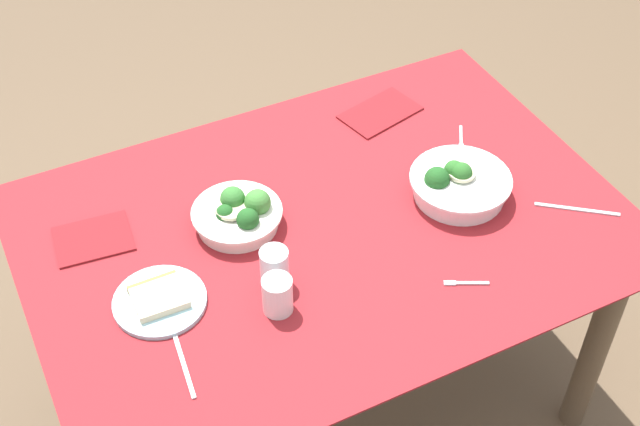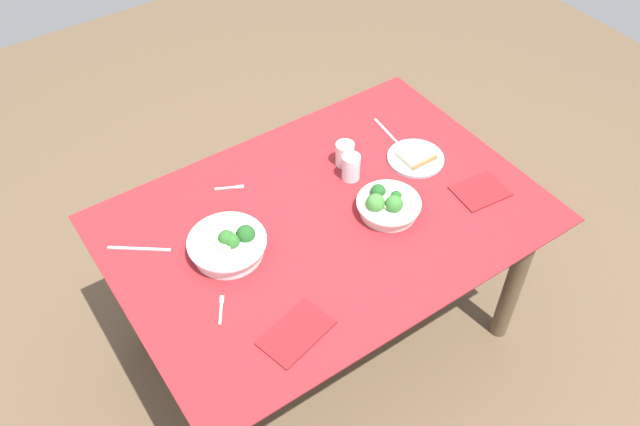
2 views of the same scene
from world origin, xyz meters
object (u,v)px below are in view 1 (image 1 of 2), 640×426
Objects in this scene: broccoli_bowl_far at (458,184)px; bread_side_plate at (159,300)px; broccoli_bowl_near at (239,214)px; table_knife_left at (577,209)px; fork_by_near_bowl at (464,283)px; water_glass_side at (274,268)px; napkin_folded_lower at (93,239)px; fork_by_far_bowl at (461,139)px; water_glass_center at (277,295)px; napkin_folded_upper at (380,113)px; table_knife_right at (184,364)px.

bread_side_plate is at bearing 0.35° from broccoli_bowl_far.
bread_side_plate is at bearing 30.40° from broccoli_bowl_near.
table_knife_left is at bearing 142.95° from broccoli_bowl_far.
water_glass_side is at bearing -0.41° from fork_by_near_bowl.
fork_by_near_bowl is at bearing 144.39° from napkin_folded_lower.
fork_by_far_bowl is (-0.93, -0.19, -0.01)m from bread_side_plate.
bread_side_plate reaches higher than fork_by_near_bowl.
broccoli_bowl_far is at bearing -93.07° from fork_by_near_bowl.
water_glass_center is at bearing 9.97° from fork_by_near_bowl.
bread_side_plate reaches higher than fork_by_far_bowl.
broccoli_bowl_near is 1.02× the size of napkin_folded_upper.
fork_by_near_bowl is at bearing 60.35° from broccoli_bowl_far.
bread_side_plate is 1.06m from table_knife_left.
fork_by_far_bowl is at bearing -36.01° from table_knife_left.
broccoli_bowl_near is 1.21× the size of table_knife_right.
broccoli_bowl_near is 0.58m from napkin_folded_upper.
napkin_folded_upper is at bearing -155.79° from broccoli_bowl_near.
water_glass_center is 0.44× the size of table_knife_left.
water_glass_center is 0.51× the size of napkin_folded_lower.
broccoli_bowl_near is 2.22× the size of water_glass_side.
broccoli_bowl_far reaches higher than fork_by_near_bowl.
table_knife_right is at bearing 20.22° from fork_by_near_bowl.
napkin_folded_lower is (0.07, -0.45, 0.00)m from table_knife_right.
water_glass_side is at bearing -58.93° from table_knife_right.
broccoli_bowl_far is at bearing -173.07° from water_glass_side.
broccoli_bowl_far is at bearing -70.50° from table_knife_right.
water_glass_center reaches higher than bread_side_plate.
fork_by_far_bowl is 0.38m from table_knife_left.
table_knife_left is 0.96× the size of napkin_folded_upper.
water_glass_side reaches higher than table_knife_left.
bread_side_plate reaches higher than napkin_folded_lower.
broccoli_bowl_near is 1.05× the size of bread_side_plate.
fork_by_far_bowl is (-0.67, -0.25, -0.05)m from water_glass_side.
water_glass_center is 0.50× the size of table_knife_right.
water_glass_side is at bearing -37.46° from fork_by_far_bowl.
napkin_folded_upper is at bearing -75.75° from fork_by_near_bowl.
broccoli_bowl_far is 2.57× the size of water_glass_side.
water_glass_side is at bearing 28.93° from table_knife_left.
napkin_folded_upper is at bearing -139.64° from water_glass_side.
fork_by_far_bowl is 1.02m from napkin_folded_lower.
fork_by_near_bowl is 0.67m from napkin_folded_upper.
broccoli_bowl_far is 0.83m from table_knife_right.
fork_by_near_bowl is 0.54× the size of napkin_folded_lower.
fork_by_near_bowl is at bearing -90.10° from table_knife_right.
table_knife_left is at bearing 113.69° from napkin_folded_upper.
fork_by_near_bowl is 0.40m from table_knife_left.
broccoli_bowl_near reaches higher than water_glass_center.
napkin_folded_lower reaches higher than table_knife_left.
fork_by_near_bowl is at bearing 153.01° from water_glass_side.
napkin_folded_upper is at bearing -136.69° from water_glass_center.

